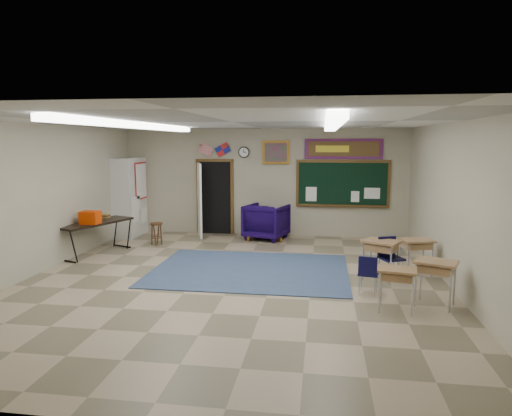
# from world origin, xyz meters

# --- Properties ---
(floor) EXTENTS (9.00, 9.00, 0.00)m
(floor) POSITION_xyz_m (0.00, 0.00, 0.00)
(floor) COLOR tan
(floor) RESTS_ON ground
(back_wall) EXTENTS (8.00, 0.04, 3.00)m
(back_wall) POSITION_xyz_m (0.00, 4.50, 1.50)
(back_wall) COLOR #ADA78C
(back_wall) RESTS_ON floor
(front_wall) EXTENTS (8.00, 0.04, 3.00)m
(front_wall) POSITION_xyz_m (0.00, -4.50, 1.50)
(front_wall) COLOR #ADA78C
(front_wall) RESTS_ON floor
(left_wall) EXTENTS (0.04, 9.00, 3.00)m
(left_wall) POSITION_xyz_m (-4.00, 0.00, 1.50)
(left_wall) COLOR #ADA78C
(left_wall) RESTS_ON floor
(right_wall) EXTENTS (0.04, 9.00, 3.00)m
(right_wall) POSITION_xyz_m (4.00, 0.00, 1.50)
(right_wall) COLOR #ADA78C
(right_wall) RESTS_ON floor
(ceiling) EXTENTS (8.00, 9.00, 0.04)m
(ceiling) POSITION_xyz_m (0.00, 0.00, 3.00)
(ceiling) COLOR silver
(ceiling) RESTS_ON back_wall
(area_rug) EXTENTS (4.00, 3.00, 0.02)m
(area_rug) POSITION_xyz_m (0.20, 0.80, 0.01)
(area_rug) COLOR #354765
(area_rug) RESTS_ON floor
(fluorescent_strips) EXTENTS (3.86, 6.00, 0.10)m
(fluorescent_strips) POSITION_xyz_m (0.00, 0.00, 2.94)
(fluorescent_strips) COLOR white
(fluorescent_strips) RESTS_ON ceiling
(doorway) EXTENTS (1.10, 0.89, 2.16)m
(doorway) POSITION_xyz_m (-1.50, 4.35, 1.06)
(doorway) COLOR black
(doorway) RESTS_ON back_wall
(chalkboard) EXTENTS (2.55, 0.14, 1.30)m
(chalkboard) POSITION_xyz_m (2.20, 4.46, 1.46)
(chalkboard) COLOR #553918
(chalkboard) RESTS_ON back_wall
(bulletin_board) EXTENTS (2.10, 0.05, 0.55)m
(bulletin_board) POSITION_xyz_m (2.20, 4.47, 2.45)
(bulletin_board) COLOR #B60F13
(bulletin_board) RESTS_ON back_wall
(framed_art_print) EXTENTS (0.75, 0.05, 0.65)m
(framed_art_print) POSITION_xyz_m (0.35, 4.47, 2.35)
(framed_art_print) COLOR #8C5C1B
(framed_art_print) RESTS_ON back_wall
(wall_clock) EXTENTS (0.32, 0.05, 0.32)m
(wall_clock) POSITION_xyz_m (-0.55, 4.47, 2.35)
(wall_clock) COLOR black
(wall_clock) RESTS_ON back_wall
(wall_flags) EXTENTS (1.16, 0.06, 0.70)m
(wall_flags) POSITION_xyz_m (-1.40, 4.44, 2.48)
(wall_flags) COLOR red
(wall_flags) RESTS_ON back_wall
(storage_cabinet) EXTENTS (0.59, 1.25, 2.20)m
(storage_cabinet) POSITION_xyz_m (-3.71, 3.85, 1.10)
(storage_cabinet) COLOR silver
(storage_cabinet) RESTS_ON floor
(wingback_armchair) EXTENTS (1.30, 1.32, 0.96)m
(wingback_armchair) POSITION_xyz_m (0.16, 3.94, 0.48)
(wingback_armchair) COLOR #110533
(wingback_armchair) RESTS_ON floor
(student_chair_reading) EXTENTS (0.40, 0.40, 0.76)m
(student_chair_reading) POSITION_xyz_m (-0.37, 4.15, 0.38)
(student_chair_reading) COLOR black
(student_chair_reading) RESTS_ON floor
(student_chair_desk_a) EXTENTS (0.41, 0.41, 0.70)m
(student_chair_desk_a) POSITION_xyz_m (2.47, -0.36, 0.35)
(student_chair_desk_a) COLOR black
(student_chair_desk_a) RESTS_ON floor
(student_chair_desk_b) EXTENTS (0.54, 0.54, 0.82)m
(student_chair_desk_b) POSITION_xyz_m (2.98, 0.52, 0.41)
(student_chair_desk_b) COLOR black
(student_chair_desk_b) RESTS_ON floor
(student_desk_front_left) EXTENTS (0.80, 0.74, 0.78)m
(student_desk_front_left) POSITION_xyz_m (2.78, 0.50, 0.44)
(student_desk_front_left) COLOR #9C7749
(student_desk_front_left) RESTS_ON floor
(student_desk_front_right) EXTENTS (0.70, 0.60, 0.72)m
(student_desk_front_right) POSITION_xyz_m (3.53, 0.98, 0.40)
(student_desk_front_right) COLOR #9C7749
(student_desk_front_right) RESTS_ON floor
(student_desk_back_left) EXTENTS (0.65, 0.53, 0.69)m
(student_desk_back_left) POSITION_xyz_m (2.83, -1.15, 0.39)
(student_desk_back_left) COLOR #9C7749
(student_desk_back_left) RESTS_ON floor
(student_desk_back_right) EXTENTS (0.77, 0.69, 0.76)m
(student_desk_back_right) POSITION_xyz_m (3.48, -0.82, 0.42)
(student_desk_back_right) COLOR #9C7749
(student_desk_back_right) RESTS_ON floor
(folding_table) EXTENTS (1.24, 1.98, 1.07)m
(folding_table) POSITION_xyz_m (-3.62, 1.65, 0.42)
(folding_table) COLOR black
(folding_table) RESTS_ON floor
(wooden_stool) EXTENTS (0.32, 0.32, 0.57)m
(wooden_stool) POSITION_xyz_m (-2.57, 2.81, 0.30)
(wooden_stool) COLOR #452E14
(wooden_stool) RESTS_ON floor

